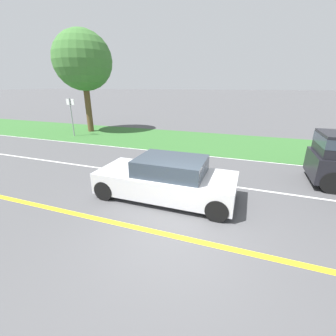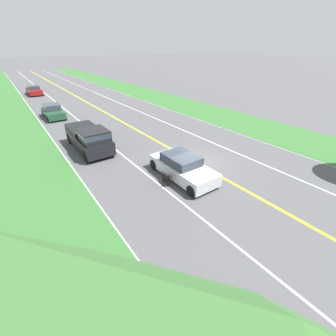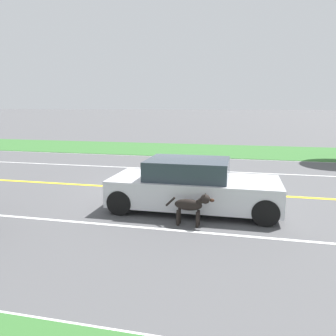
% 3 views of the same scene
% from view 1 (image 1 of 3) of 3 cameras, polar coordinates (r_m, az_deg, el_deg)
% --- Properties ---
extents(ground_plane, '(400.00, 400.00, 0.00)m').
position_cam_1_polar(ground_plane, '(5.82, 1.76, -16.97)').
color(ground_plane, '#4C4C4F').
extents(centre_divider_line, '(0.18, 160.00, 0.01)m').
position_cam_1_polar(centre_divider_line, '(5.82, 1.76, -16.94)').
color(centre_divider_line, yellow).
rests_on(centre_divider_line, ground).
extents(lane_edge_line_right, '(0.14, 160.00, 0.01)m').
position_cam_1_polar(lane_edge_line_right, '(12.03, 12.26, 2.79)').
color(lane_edge_line_right, white).
rests_on(lane_edge_line_right, ground).
extents(lane_dash_same_dir, '(0.10, 160.00, 0.01)m').
position_cam_1_polar(lane_dash_same_dir, '(8.78, 8.94, -3.62)').
color(lane_dash_same_dir, white).
rests_on(lane_dash_same_dir, ground).
extents(grass_verge_right, '(6.00, 160.00, 0.03)m').
position_cam_1_polar(grass_verge_right, '(14.90, 13.94, 6.07)').
color(grass_verge_right, '#33662D').
rests_on(grass_verge_right, ground).
extents(ego_car, '(1.90, 4.46, 1.38)m').
position_cam_1_polar(ego_car, '(7.32, -0.31, -2.84)').
color(ego_car, silver).
rests_on(ego_car, ground).
extents(dog, '(0.27, 1.17, 0.81)m').
position_cam_1_polar(dog, '(8.49, 1.46, -0.53)').
color(dog, black).
rests_on(dog, ground).
extents(roadside_tree_right_near, '(4.22, 4.22, 7.32)m').
position_cam_1_polar(roadside_tree_right_near, '(19.20, -20.81, 24.04)').
color(roadside_tree_right_near, brown).
rests_on(roadside_tree_right_near, ground).
extents(street_sign, '(0.11, 0.64, 2.68)m').
position_cam_1_polar(street_sign, '(17.75, -23.34, 12.72)').
color(street_sign, gray).
rests_on(street_sign, ground).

